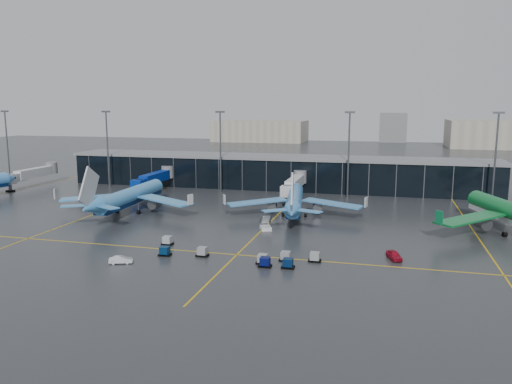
% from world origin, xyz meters
% --- Properties ---
extents(ground, '(600.00, 600.00, 0.00)m').
position_xyz_m(ground, '(0.00, 0.00, 0.00)').
color(ground, '#282B2D').
rests_on(ground, ground).
extents(terminal_pier, '(142.00, 17.00, 10.70)m').
position_xyz_m(terminal_pier, '(0.00, 62.00, 5.42)').
color(terminal_pier, black).
rests_on(terminal_pier, ground).
extents(jet_bridges, '(94.00, 27.50, 7.20)m').
position_xyz_m(jet_bridges, '(-35.00, 42.99, 4.55)').
color(jet_bridges, '#595B60').
rests_on(jet_bridges, ground).
extents(flood_masts, '(203.00, 0.50, 25.50)m').
position_xyz_m(flood_masts, '(5.00, 50.00, 13.81)').
color(flood_masts, '#595B60').
rests_on(flood_masts, ground).
extents(distant_hangars, '(260.00, 71.00, 22.00)m').
position_xyz_m(distant_hangars, '(49.94, 270.08, 8.79)').
color(distant_hangars, '#B2AD99').
rests_on(distant_hangars, ground).
extents(taxi_lines, '(220.00, 120.00, 0.02)m').
position_xyz_m(taxi_lines, '(10.00, 10.61, 0.01)').
color(taxi_lines, gold).
rests_on(taxi_lines, ground).
extents(airliner_arkefly, '(39.70, 44.77, 13.31)m').
position_xyz_m(airliner_arkefly, '(-27.36, 14.43, 6.66)').
color(airliner_arkefly, '#4090D2').
rests_on(airliner_arkefly, ground).
extents(airliner_klm_near, '(41.02, 45.17, 12.41)m').
position_xyz_m(airliner_klm_near, '(14.14, 21.24, 6.21)').
color(airliner_klm_near, '#408DD4').
rests_on(airliner_klm_near, ground).
extents(baggage_carts, '(31.82, 10.06, 1.70)m').
position_xyz_m(baggage_carts, '(11.67, -17.51, 0.76)').
color(baggage_carts, black).
rests_on(baggage_carts, ground).
extents(mobile_airstair, '(3.31, 3.82, 3.45)m').
position_xyz_m(mobile_airstair, '(10.71, 4.62, 0.77)').
color(mobile_airstair, silver).
rests_on(mobile_airstair, ground).
extents(service_van_red, '(3.24, 4.90, 1.55)m').
position_xyz_m(service_van_red, '(37.91, -10.60, 0.77)').
color(service_van_red, '#A10C21').
rests_on(service_van_red, ground).
extents(service_van_white, '(4.26, 2.79, 1.33)m').
position_xyz_m(service_van_white, '(-8.00, -24.99, 0.66)').
color(service_van_white, silver).
rests_on(service_van_white, ground).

